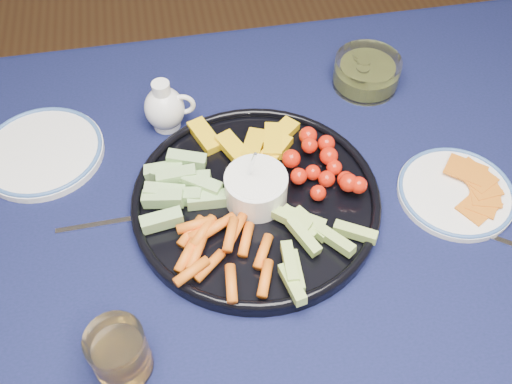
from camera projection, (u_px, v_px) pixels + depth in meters
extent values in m
cylinder|color=#4A2C18|center=(489.00, 152.00, 1.52)|extent=(0.07, 0.07, 0.70)
cube|color=#4A2C18|center=(251.00, 255.00, 0.89)|extent=(1.60, 1.00, 0.04)
cube|color=black|center=(251.00, 247.00, 0.87)|extent=(1.66, 1.06, 0.01)
cube|color=black|center=(210.00, 89.00, 1.31)|extent=(1.66, 0.01, 0.30)
cylinder|color=black|center=(256.00, 202.00, 0.91)|extent=(0.39, 0.39, 0.02)
torus|color=black|center=(256.00, 197.00, 0.90)|extent=(0.40, 0.40, 0.02)
cylinder|color=white|center=(256.00, 188.00, 0.88)|extent=(0.10, 0.10, 0.05)
cylinder|color=white|center=(256.00, 180.00, 0.87)|extent=(0.09, 0.09, 0.01)
cylinder|color=white|center=(167.00, 123.00, 1.02)|extent=(0.05, 0.05, 0.01)
ellipsoid|color=white|center=(165.00, 109.00, 1.00)|extent=(0.07, 0.07, 0.08)
cylinder|color=white|center=(161.00, 90.00, 0.96)|extent=(0.03, 0.03, 0.03)
torus|color=white|center=(183.00, 104.00, 0.99)|extent=(0.05, 0.02, 0.04)
torus|color=#3C64A8|center=(162.00, 97.00, 0.97)|extent=(0.04, 0.04, 0.00)
cylinder|color=white|center=(367.00, 72.00, 1.07)|extent=(0.12, 0.12, 0.06)
cylinder|color=#5C631C|center=(366.00, 77.00, 1.08)|extent=(0.10, 0.10, 0.03)
cylinder|color=white|center=(456.00, 193.00, 0.93)|extent=(0.19, 0.19, 0.01)
torus|color=#3C64A8|center=(457.00, 191.00, 0.92)|extent=(0.19, 0.19, 0.01)
cylinder|color=white|center=(120.00, 353.00, 0.72)|extent=(0.07, 0.07, 0.09)
cylinder|color=#C38717|center=(123.00, 359.00, 0.74)|extent=(0.07, 0.07, 0.05)
cube|color=silver|center=(96.00, 225.00, 0.89)|extent=(0.12, 0.01, 0.00)
cube|color=silver|center=(142.00, 217.00, 0.90)|extent=(0.03, 0.02, 0.00)
cube|color=silver|center=(489.00, 236.00, 0.88)|extent=(0.11, 0.08, 0.00)
cylinder|color=white|center=(42.00, 153.00, 0.98)|extent=(0.21, 0.21, 0.01)
torus|color=#3C64A8|center=(41.00, 150.00, 0.97)|extent=(0.21, 0.21, 0.01)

